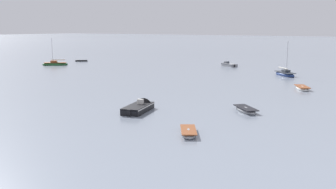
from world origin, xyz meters
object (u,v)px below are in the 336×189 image
(rowboat_moored_1, at_px, (246,110))
(rowboat_moored_4, at_px, (302,88))
(motorboat_moored_0, at_px, (228,65))
(motorboat_moored_1, at_px, (141,108))
(sailboat_moored_0, at_px, (285,74))
(rowboat_moored_3, at_px, (81,61))
(sailboat_moored_2, at_px, (55,64))
(rowboat_moored_7, at_px, (188,132))

(rowboat_moored_1, distance_m, rowboat_moored_4, 20.39)
(rowboat_moored_4, bearing_deg, motorboat_moored_0, 12.37)
(motorboat_moored_1, bearing_deg, motorboat_moored_0, -0.79)
(motorboat_moored_0, xyz_separation_m, sailboat_moored_0, (17.90, -11.66, 0.07))
(motorboat_moored_0, bearing_deg, rowboat_moored_3, 47.22)
(sailboat_moored_0, height_order, sailboat_moored_2, sailboat_moored_0)
(sailboat_moored_0, xyz_separation_m, rowboat_moored_7, (6.07, -48.74, -0.14))
(rowboat_moored_4, relative_size, rowboat_moored_7, 1.13)
(rowboat_moored_7, distance_m, sailboat_moored_2, 72.75)
(sailboat_moored_0, bearing_deg, rowboat_moored_7, -38.13)
(rowboat_moored_3, xyz_separation_m, sailboat_moored_0, (58.35, -1.80, 0.17))
(sailboat_moored_0, height_order, rowboat_moored_4, sailboat_moored_0)
(rowboat_moored_3, distance_m, motorboat_moored_1, 70.12)
(rowboat_moored_1, height_order, motorboat_moored_1, motorboat_moored_1)
(motorboat_moored_0, bearing_deg, sailboat_moored_2, 63.56)
(rowboat_moored_3, distance_m, sailboat_moored_2, 12.25)
(rowboat_moored_1, height_order, rowboat_moored_3, rowboat_moored_1)
(motorboat_moored_1, distance_m, sailboat_moored_2, 60.90)
(motorboat_moored_1, bearing_deg, rowboat_moored_3, 35.64)
(rowboat_moored_1, distance_m, rowboat_moored_7, 12.18)
(rowboat_moored_1, xyz_separation_m, rowboat_moored_7, (-0.58, -12.17, -0.01))
(rowboat_moored_7, height_order, sailboat_moored_2, sailboat_moored_2)
(rowboat_moored_4, bearing_deg, sailboat_moored_2, 54.33)
(rowboat_moored_1, distance_m, rowboat_moored_3, 75.49)
(sailboat_moored_0, xyz_separation_m, sailboat_moored_2, (-55.58, -10.13, -0.01))
(rowboat_moored_1, relative_size, rowboat_moored_3, 1.19)
(sailboat_moored_0, bearing_deg, motorboat_moored_1, -50.63)
(motorboat_moored_1, bearing_deg, sailboat_moored_0, -20.56)
(motorboat_moored_0, xyz_separation_m, rowboat_moored_1, (24.55, -48.24, -0.06))
(rowboat_moored_3, relative_size, motorboat_moored_1, 0.55)
(motorboat_moored_1, height_order, rowboat_moored_4, motorboat_moored_1)
(rowboat_moored_3, relative_size, rowboat_moored_4, 0.74)
(motorboat_moored_0, relative_size, rowboat_moored_7, 1.31)
(rowboat_moored_3, bearing_deg, motorboat_moored_1, -78.24)
(motorboat_moored_0, xyz_separation_m, rowboat_moored_4, (25.59, -27.87, -0.06))
(rowboat_moored_3, xyz_separation_m, sailboat_moored_2, (2.77, -11.93, 0.16))
(rowboat_moored_1, relative_size, sailboat_moored_0, 0.57)
(rowboat_moored_1, xyz_separation_m, sailboat_moored_0, (-6.65, 36.57, 0.13))
(rowboat_moored_4, height_order, sailboat_moored_2, sailboat_moored_2)
(rowboat_moored_3, distance_m, rowboat_moored_7, 81.88)
(rowboat_moored_4, bearing_deg, rowboat_moored_1, 146.90)
(sailboat_moored_0, distance_m, motorboat_moored_1, 42.72)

